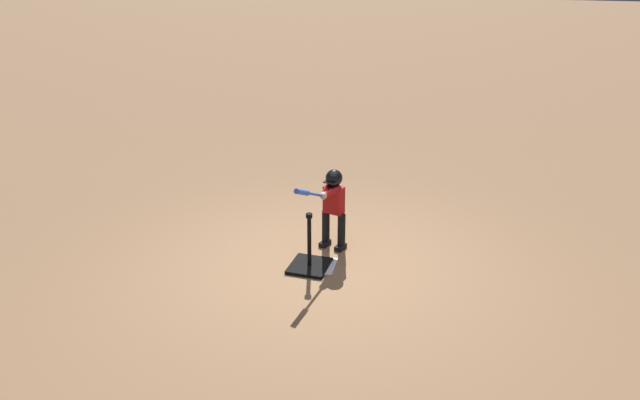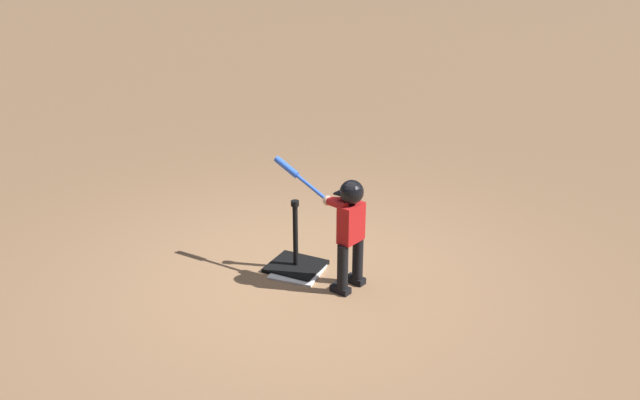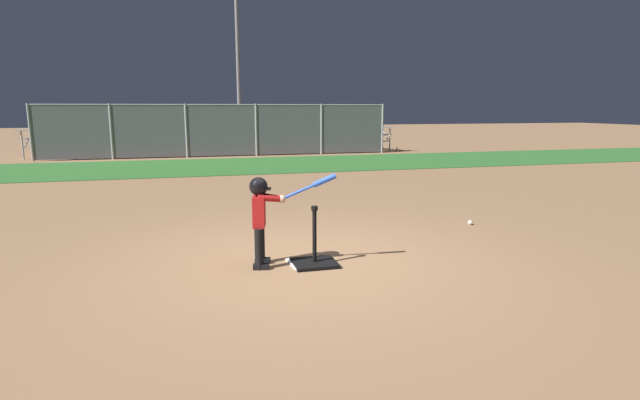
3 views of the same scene
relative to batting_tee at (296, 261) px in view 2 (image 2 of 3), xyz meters
name	(u,v)px [view 2 (image 2 of 3)]	position (x,y,z in m)	size (l,w,h in m)	color
ground_plane	(294,275)	(-0.05, 0.13, -0.08)	(90.00, 90.00, 0.00)	#99704C
home_plate	(298,272)	(-0.06, 0.07, -0.07)	(0.44, 0.44, 0.02)	white
batting_tee	(296,261)	(0.00, 0.00, 0.00)	(0.50, 0.45, 0.70)	black
batter_child	(347,221)	(-0.58, 0.11, 0.57)	(0.97, 0.39, 1.08)	black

